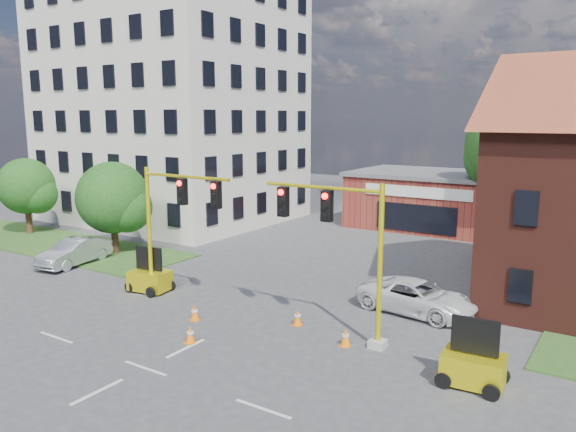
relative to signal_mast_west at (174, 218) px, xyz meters
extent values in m
plane|color=#3F3F41|center=(4.36, -6.00, -3.92)|extent=(120.00, 120.00, 0.00)
cube|color=#2D511E|center=(-15.64, 4.00, -3.88)|extent=(22.00, 6.00, 0.08)
cube|color=beige|center=(-15.64, 16.00, 6.08)|extent=(18.00, 15.00, 20.00)
cube|color=maroon|center=(4.36, 24.00, -1.92)|extent=(12.00, 8.00, 4.00)
cube|color=#5A5A5D|center=(4.36, 24.00, 0.23)|extent=(12.40, 8.40, 0.30)
cube|color=silver|center=(4.36, 19.95, -0.72)|extent=(8.00, 0.10, 0.80)
cube|color=black|center=(4.36, 19.95, -2.62)|extent=(6.00, 0.10, 2.00)
cylinder|color=#3C2916|center=(10.86, 21.00, -1.58)|extent=(0.44, 0.44, 4.69)
sphere|color=#174816|center=(10.86, 21.00, 2.68)|extent=(6.96, 6.96, 6.96)
sphere|color=#174816|center=(12.25, 21.30, 1.62)|extent=(4.87, 4.87, 4.87)
cylinder|color=#3C2916|center=(-9.64, 4.50, -2.65)|extent=(0.44, 0.44, 2.53)
sphere|color=#174816|center=(-9.64, 4.50, -0.35)|extent=(4.49, 4.49, 4.49)
sphere|color=#174816|center=(-8.75, 4.80, -0.93)|extent=(3.14, 3.14, 3.14)
cylinder|color=#3C2916|center=(-19.64, 5.00, -2.65)|extent=(0.44, 0.44, 2.53)
sphere|color=#174816|center=(-19.64, 5.00, -0.35)|extent=(4.05, 4.05, 4.05)
sphere|color=#174816|center=(-18.83, 5.30, -0.93)|extent=(2.84, 2.84, 2.84)
cube|color=#9A9B95|center=(-1.64, 0.00, -3.77)|extent=(0.60, 0.60, 0.30)
cylinder|color=yellow|center=(-1.64, 0.00, -0.82)|extent=(0.20, 0.20, 6.20)
cylinder|color=yellow|center=(0.86, 0.00, 1.98)|extent=(5.00, 0.14, 0.14)
cube|color=black|center=(0.61, 0.00, 1.28)|extent=(0.40, 0.32, 1.20)
cube|color=black|center=(2.61, 0.00, 1.28)|extent=(0.40, 0.32, 1.20)
sphere|color=#FF0C07|center=(0.61, -0.18, 1.68)|extent=(0.24, 0.24, 0.24)
cube|color=#9A9B95|center=(10.36, 0.00, -3.77)|extent=(0.60, 0.60, 0.30)
cylinder|color=yellow|center=(10.36, 0.00, -0.82)|extent=(0.20, 0.20, 6.20)
cylinder|color=yellow|center=(7.86, 0.00, 1.98)|extent=(5.00, 0.14, 0.14)
cube|color=black|center=(8.11, 0.00, 1.28)|extent=(0.40, 0.32, 1.20)
cube|color=black|center=(6.11, 0.00, 1.28)|extent=(0.40, 0.32, 1.20)
sphere|color=#FF0C07|center=(8.11, -0.18, 1.68)|extent=(0.24, 0.24, 0.24)
cube|color=yellow|center=(-1.94, 0.17, -3.34)|extent=(2.07, 1.55, 0.95)
cube|color=black|center=(-1.94, 0.17, -2.23)|extent=(1.48, 0.36, 1.16)
cube|color=yellow|center=(14.17, -1.12, -3.34)|extent=(2.00, 1.42, 0.96)
cube|color=black|center=(14.17, -1.12, -2.22)|extent=(1.49, 0.24, 1.17)
cube|color=orange|center=(4.16, -3.52, -3.90)|extent=(0.38, 0.38, 0.04)
cone|color=orange|center=(4.16, -3.52, -3.57)|extent=(0.40, 0.40, 0.70)
cylinder|color=silver|center=(4.16, -3.52, -3.50)|extent=(0.27, 0.27, 0.09)
cube|color=orange|center=(2.63, -1.60, -3.90)|extent=(0.38, 0.38, 0.04)
cone|color=orange|center=(2.63, -1.60, -3.57)|extent=(0.40, 0.40, 0.70)
cylinder|color=silver|center=(2.63, -1.60, -3.50)|extent=(0.27, 0.27, 0.09)
cube|color=orange|center=(9.26, -0.52, -3.90)|extent=(0.38, 0.38, 0.04)
cone|color=orange|center=(9.26, -0.52, -3.57)|extent=(0.40, 0.40, 0.70)
cylinder|color=silver|center=(9.26, -0.52, -3.50)|extent=(0.27, 0.27, 0.09)
cube|color=orange|center=(6.60, 0.31, -3.90)|extent=(0.38, 0.38, 0.04)
cone|color=orange|center=(6.60, 0.31, -3.57)|extent=(0.40, 0.40, 0.70)
cylinder|color=silver|center=(6.60, 0.31, -3.50)|extent=(0.27, 0.27, 0.09)
imported|color=white|center=(10.22, 4.44, -3.20)|extent=(5.46, 3.02, 1.45)
imported|color=#A1A5A9|center=(-9.43, 1.35, -3.15)|extent=(2.28, 4.85, 1.54)
camera|label=1|loc=(18.38, -18.49, 4.67)|focal=35.00mm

